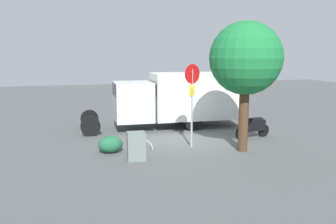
% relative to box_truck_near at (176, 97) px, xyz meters
% --- Properties ---
extents(ground_plane, '(60.00, 60.00, 0.00)m').
position_rel_box_truck_near_xyz_m(ground_plane, '(0.28, 2.91, -1.55)').
color(ground_plane, '#4E5152').
extents(box_truck_near, '(8.05, 2.48, 2.75)m').
position_rel_box_truck_near_xyz_m(box_truck_near, '(0.00, 0.00, 0.00)').
color(box_truck_near, black).
rests_on(box_truck_near, ground).
extents(motorcycle, '(1.80, 0.63, 1.20)m').
position_rel_box_truck_near_xyz_m(motorcycle, '(-2.58, 3.21, -1.03)').
color(motorcycle, black).
rests_on(motorcycle, ground).
extents(stop_sign, '(0.71, 0.33, 3.31)m').
position_rel_box_truck_near_xyz_m(stop_sign, '(0.60, 3.90, 0.65)').
color(stop_sign, '#9E9EA3').
rests_on(stop_sign, ground).
extents(street_tree, '(2.72, 2.72, 4.90)m').
position_rel_box_truck_near_xyz_m(street_tree, '(-1.10, 4.96, 1.95)').
color(street_tree, '#47301E').
rests_on(street_tree, ground).
extents(utility_cabinet, '(0.66, 0.51, 1.00)m').
position_rel_box_truck_near_xyz_m(utility_cabinet, '(3.06, 4.97, -1.05)').
color(utility_cabinet, slate).
rests_on(utility_cabinet, ground).
extents(bike_rack_hoop, '(0.85, 0.12, 0.85)m').
position_rel_box_truck_near_xyz_m(bike_rack_hoop, '(2.59, 3.78, -1.55)').
color(bike_rack_hoop, '#B7B7BC').
rests_on(bike_rack_hoop, ground).
extents(shrub_near_sign, '(0.94, 0.77, 0.64)m').
position_rel_box_truck_near_xyz_m(shrub_near_sign, '(3.82, 3.77, -1.23)').
color(shrub_near_sign, '#215F3D').
rests_on(shrub_near_sign, ground).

